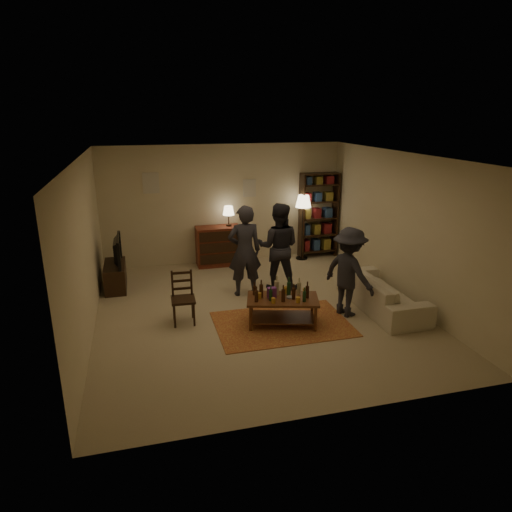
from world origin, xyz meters
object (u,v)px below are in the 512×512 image
object	(u,v)px
tv_stand	(115,270)
person_left	(245,251)
coffee_table	(282,301)
person_by_sofa	(349,272)
bookshelf	(318,214)
floor_lamp	(303,206)
person_right	(278,247)
sofa	(382,292)
dresser	(219,245)
dining_chair	(183,296)

from	to	relation	value
tv_stand	person_left	bearing A→B (deg)	-21.93
coffee_table	person_by_sofa	world-z (taller)	person_by_sofa
bookshelf	person_left	xyz separation A→B (m)	(-2.27, -1.95, -0.16)
bookshelf	coffee_table	bearing A→B (deg)	-120.39
floor_lamp	person_right	distance (m)	2.07
sofa	person_by_sofa	bearing A→B (deg)	98.27
bookshelf	person_left	world-z (taller)	bookshelf
tv_stand	person_by_sofa	size ratio (longest dim) A/B	0.68
tv_stand	person_by_sofa	bearing A→B (deg)	-30.45
floor_lamp	person_by_sofa	size ratio (longest dim) A/B	0.99
person_right	person_by_sofa	xyz separation A→B (m)	(0.80, -1.47, -0.09)
sofa	person_left	size ratio (longest dim) A/B	1.19
dresser	person_left	bearing A→B (deg)	-85.05
floor_lamp	person_right	bearing A→B (deg)	-123.71
person_by_sofa	dining_chair	bearing A→B (deg)	57.16
person_left	sofa	bearing A→B (deg)	152.59
sofa	person_right	world-z (taller)	person_right
dresser	person_by_sofa	size ratio (longest dim) A/B	0.88
coffee_table	sofa	size ratio (longest dim) A/B	0.62
floor_lamp	person_left	size ratio (longest dim) A/B	0.88
dresser	floor_lamp	bearing A→B (deg)	-1.82
dining_chair	tv_stand	distance (m)	2.20
dresser	bookshelf	world-z (taller)	bookshelf
floor_lamp	person_right	size ratio (longest dim) A/B	0.89
coffee_table	person_left	bearing A→B (deg)	101.51
dining_chair	sofa	distance (m)	3.52
dining_chair	floor_lamp	xyz separation A→B (m)	(3.11, 2.73, 0.83)
bookshelf	sofa	bearing A→B (deg)	-90.82
dresser	floor_lamp	size ratio (longest dim) A/B	0.88
coffee_table	dresser	distance (m)	3.35
dresser	person_left	distance (m)	1.93
dresser	person_by_sofa	xyz separation A→B (m)	(1.67, -3.22, 0.30)
bookshelf	floor_lamp	xyz separation A→B (m)	(-0.44, -0.13, 0.26)
tv_stand	person_right	bearing A→B (deg)	-15.02
coffee_table	person_left	distance (m)	1.53
floor_lamp	sofa	distance (m)	3.23
dining_chair	dresser	size ratio (longest dim) A/B	0.66
dining_chair	person_right	bearing A→B (deg)	30.09
tv_stand	bookshelf	bearing A→B (deg)	11.80
floor_lamp	bookshelf	bearing A→B (deg)	16.43
tv_stand	dresser	bearing A→B (deg)	22.07
sofa	person_right	bearing A→B (deg)	48.17
dining_chair	person_right	world-z (taller)	person_right
dresser	sofa	bearing A→B (deg)	-52.46
tv_stand	floor_lamp	bearing A→B (deg)	11.31
dining_chair	bookshelf	bearing A→B (deg)	41.20
tv_stand	bookshelf	xyz separation A→B (m)	(4.69, 0.98, 0.65)
tv_stand	sofa	size ratio (longest dim) A/B	0.51
dresser	person_right	xyz separation A→B (m)	(0.87, -1.75, 0.39)
person_left	person_by_sofa	size ratio (longest dim) A/B	1.13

